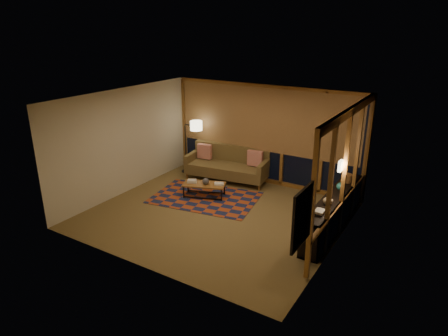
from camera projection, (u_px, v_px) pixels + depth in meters
The scene contains 21 objects.
floor at pixel (216, 214), 9.29m from camera, with size 5.50×5.00×0.01m, color brown.
ceiling at pixel (216, 98), 8.36m from camera, with size 5.50×5.00×0.01m, color beige.
walls at pixel (216, 159), 8.82m from camera, with size 5.51×5.01×2.70m.
window_wall_back at pixel (265, 135), 10.77m from camera, with size 5.30×0.16×2.60m, color #9B6725, non-canonical shape.
window_wall_right at pixel (345, 174), 7.99m from camera, with size 0.16×3.70×2.60m, color #9B6725, non-canonical shape.
wall_art at pixel (302, 217), 5.98m from camera, with size 0.06×0.74×0.94m, color red, non-canonical shape.
wall_sconce at pixel (341, 166), 7.83m from camera, with size 0.12×0.18×0.22m, color #FFEEBC, non-canonical shape.
sofa at pixel (227, 164), 11.18m from camera, with size 2.28×0.92×0.93m, color brown, non-canonical shape.
pillow_left at pixel (205, 152), 11.52m from camera, with size 0.42×0.14×0.42m, color red, non-canonical shape.
pillow_right at pixel (255, 159), 10.93m from camera, with size 0.42×0.14×0.42m, color red, non-canonical shape.
area_rug at pixel (205, 198), 10.15m from camera, with size 2.59×1.73×0.01m, color #A1421C.
coffee_table at pixel (204, 190), 10.18m from camera, with size 1.06×0.49×0.35m, color #9B6725, non-canonical shape.
book_stack_a at pixel (192, 181), 10.18m from camera, with size 0.22×0.17×0.06m, color silver, non-canonical shape.
book_stack_b at pixel (219, 184), 10.05m from camera, with size 0.25×0.19×0.05m, color silver, non-canonical shape.
ceramic_pot at pixel (206, 181), 10.05m from camera, with size 0.17×0.17×0.17m, color black.
floor_lamp at pixel (186, 146), 11.70m from camera, with size 0.53×0.35×1.59m, color black, non-canonical shape.
bookshelf at pixel (333, 212), 8.54m from camera, with size 0.40×3.04×0.76m, color black, non-canonical shape.
basket at pixel (347, 178), 9.13m from camera, with size 0.24×0.24×0.18m, color #A8733A.
teal_bowl at pixel (340, 187), 8.67m from camera, with size 0.17×0.17×0.17m, color #257A7A.
vase at pixel (328, 200), 7.98m from camera, with size 0.20×0.20×0.21m, color tan.
shelf_book_stack at pixel (320, 212), 7.61m from camera, with size 0.17×0.24×0.07m, color silver, non-canonical shape.
Camera 1 is at (4.53, -7.03, 4.18)m, focal length 32.00 mm.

